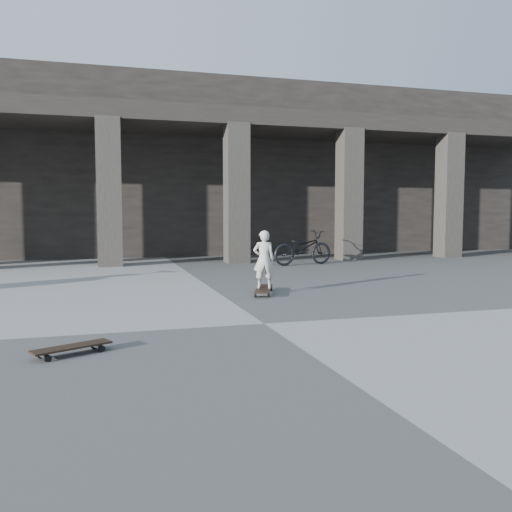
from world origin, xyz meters
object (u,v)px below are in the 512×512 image
object	(u,v)px
longboard	(264,289)
skateboard_spare	(72,348)
child	(264,259)
bicycle	(303,248)

from	to	relation	value
longboard	skateboard_spare	bearing A→B (deg)	159.06
skateboard_spare	child	size ratio (longest dim) A/B	0.79
child	bicycle	size ratio (longest dim) A/B	0.57
child	bicycle	xyz separation A→B (m)	(2.62, 4.83, -0.15)
bicycle	child	bearing A→B (deg)	140.58
bicycle	longboard	bearing A→B (deg)	140.58
longboard	bicycle	xyz separation A→B (m)	(2.62, 4.83, 0.39)
skateboard_spare	bicycle	distance (m)	10.06
skateboard_spare	longboard	bearing A→B (deg)	21.51
skateboard_spare	bicycle	xyz separation A→B (m)	(5.76, 8.25, 0.40)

